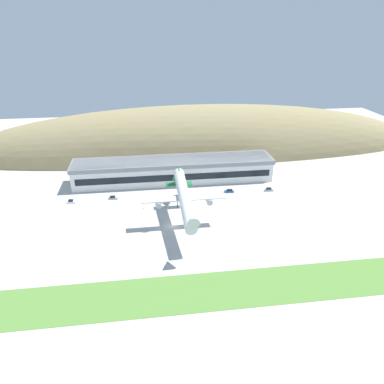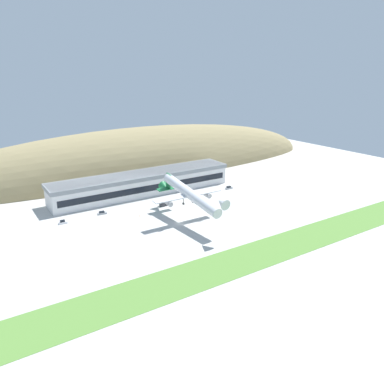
{
  "view_description": "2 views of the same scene",
  "coord_description": "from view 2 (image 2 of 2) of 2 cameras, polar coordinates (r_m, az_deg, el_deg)",
  "views": [
    {
      "loc": [
        -10.37,
        -130.47,
        75.41
      ],
      "look_at": [
        8.12,
        1.68,
        13.95
      ],
      "focal_mm": 35.0,
      "sensor_mm": 36.0,
      "label": 1
    },
    {
      "loc": [
        -78.04,
        -131.52,
        64.64
      ],
      "look_at": [
        6.86,
        0.46,
        13.21
      ],
      "focal_mm": 35.0,
      "sensor_mm": 36.0,
      "label": 2
    }
  ],
  "objects": [
    {
      "name": "ground_plane",
      "position": [
        166.03,
        -1.91,
        -4.78
      ],
      "size": [
        396.41,
        396.41,
        0.0
      ],
      "primitive_type": "plane",
      "color": "#B7B5AF"
    },
    {
      "name": "service_car_2",
      "position": [
        203.67,
        1.14,
        -0.18
      ],
      "size": [
        4.58,
        1.88,
        1.48
      ],
      "color": "#264C99",
      "rests_on": "ground_plane"
    },
    {
      "name": "cargo_airplane",
      "position": [
        163.07,
        -0.42,
        -0.32
      ],
      "size": [
        33.39,
        51.18,
        10.76
      ],
      "color": "silver"
    },
    {
      "name": "traffic_cone_0",
      "position": [
        175.25,
        -7.95,
        -3.58
      ],
      "size": [
        0.52,
        0.52,
        0.58
      ],
      "color": "orange",
      "rests_on": "ground_plane"
    },
    {
      "name": "service_car_0",
      "position": [
        213.79,
        5.65,
        0.65
      ],
      "size": [
        4.25,
        1.72,
        1.65
      ],
      "color": "#999EA3",
      "rests_on": "ground_plane"
    },
    {
      "name": "grass_strip_foreground",
      "position": [
        135.94,
        7.13,
        -10.38
      ],
      "size": [
        356.77,
        17.96,
        0.08
      ],
      "primitive_type": "cube",
      "color": "#568438",
      "rests_on": "ground_plane"
    },
    {
      "name": "service_car_3",
      "position": [
        180.81,
        -13.54,
        -3.12
      ],
      "size": [
        4.28,
        2.01,
        1.48
      ],
      "color": "#999EA3",
      "rests_on": "ground_plane"
    },
    {
      "name": "terminal_building",
      "position": [
        204.85,
        -7.45,
        1.53
      ],
      "size": [
        100.82,
        17.78,
        11.65
      ],
      "color": "silver",
      "rests_on": "ground_plane"
    },
    {
      "name": "fuel_truck",
      "position": [
        187.28,
        -4.0,
        -1.62
      ],
      "size": [
        6.7,
        2.64,
        3.07
      ],
      "color": "#333338",
      "rests_on": "ground_plane"
    },
    {
      "name": "service_car_1",
      "position": [
        174.8,
        -19.08,
        -4.37
      ],
      "size": [
        3.76,
        1.88,
        1.64
      ],
      "color": "silver",
      "rests_on": "ground_plane"
    },
    {
      "name": "hill_backdrop",
      "position": [
        254.57,
        -7.88,
        3.26
      ],
      "size": [
        287.36,
        56.01,
        57.96
      ],
      "primitive_type": "ellipsoid",
      "color": "#8E7F56",
      "rests_on": "ground_plane"
    }
  ]
}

